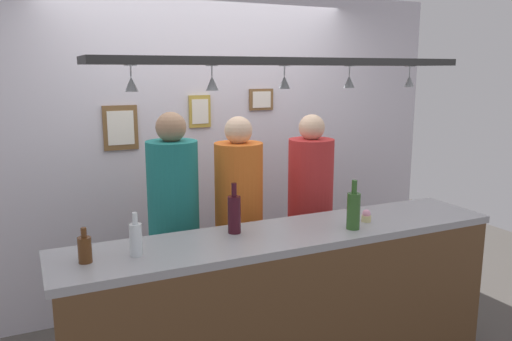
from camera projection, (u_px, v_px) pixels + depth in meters
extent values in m
cube|color=silver|center=(205.00, 151.00, 4.24)|extent=(4.40, 0.06, 2.60)
cube|color=#99999E|center=(288.00, 235.00, 3.01)|extent=(2.70, 0.55, 0.04)
cube|color=brown|center=(308.00, 334.00, 2.88)|extent=(2.65, 0.04, 0.98)
cube|color=black|center=(286.00, 61.00, 2.85)|extent=(2.20, 0.36, 0.04)
cylinder|color=silver|center=(130.00, 65.00, 2.53)|extent=(0.06, 0.06, 0.00)
cylinder|color=silver|center=(131.00, 71.00, 2.53)|extent=(0.01, 0.01, 0.06)
cone|color=silver|center=(131.00, 84.00, 2.55)|extent=(0.07, 0.07, 0.08)
cylinder|color=silver|center=(212.00, 66.00, 2.67)|extent=(0.06, 0.06, 0.00)
cylinder|color=silver|center=(212.00, 71.00, 2.67)|extent=(0.01, 0.01, 0.06)
cone|color=silver|center=(212.00, 83.00, 2.68)|extent=(0.07, 0.07, 0.08)
cylinder|color=silver|center=(285.00, 66.00, 2.92)|extent=(0.06, 0.06, 0.00)
cylinder|color=silver|center=(284.00, 71.00, 2.92)|extent=(0.01, 0.01, 0.06)
cone|color=silver|center=(284.00, 82.00, 2.93)|extent=(0.07, 0.07, 0.08)
cylinder|color=silver|center=(350.00, 66.00, 3.07)|extent=(0.06, 0.06, 0.00)
cylinder|color=silver|center=(349.00, 71.00, 3.07)|extent=(0.01, 0.01, 0.06)
cone|color=silver|center=(349.00, 82.00, 3.09)|extent=(0.07, 0.07, 0.08)
cylinder|color=silver|center=(410.00, 66.00, 3.23)|extent=(0.06, 0.06, 0.00)
cylinder|color=silver|center=(410.00, 71.00, 3.23)|extent=(0.01, 0.01, 0.06)
cone|color=silver|center=(409.00, 81.00, 3.24)|extent=(0.07, 0.07, 0.08)
cube|color=#2D334C|center=(177.00, 299.00, 3.52)|extent=(0.17, 0.18, 0.81)
cylinder|color=#1E7A75|center=(173.00, 193.00, 3.37)|extent=(0.34, 0.34, 0.70)
sphere|color=#9E7556|center=(171.00, 127.00, 3.28)|extent=(0.20, 0.20, 0.20)
cube|color=#2D334C|center=(239.00, 288.00, 3.72)|extent=(0.17, 0.18, 0.78)
cylinder|color=orange|center=(239.00, 191.00, 3.57)|extent=(0.34, 0.34, 0.68)
sphere|color=beige|center=(238.00, 130.00, 3.49)|extent=(0.19, 0.19, 0.19)
cube|color=#2D334C|center=(309.00, 275.00, 3.96)|extent=(0.17, 0.18, 0.78)
cylinder|color=red|center=(311.00, 184.00, 3.82)|extent=(0.34, 0.34, 0.68)
sphere|color=beige|center=(312.00, 127.00, 3.73)|extent=(0.19, 0.19, 0.19)
cylinder|color=#380F19|center=(234.00, 215.00, 2.96)|extent=(0.08, 0.08, 0.22)
cylinder|color=#380F19|center=(234.00, 190.00, 2.93)|extent=(0.03, 0.03, 0.08)
cylinder|color=silver|center=(136.00, 240.00, 2.60)|extent=(0.06, 0.06, 0.17)
cylinder|color=silver|center=(135.00, 218.00, 2.57)|extent=(0.03, 0.03, 0.06)
cylinder|color=#2D5623|center=(353.00, 211.00, 3.03)|extent=(0.08, 0.08, 0.22)
cylinder|color=#2D5623|center=(354.00, 187.00, 3.00)|extent=(0.03, 0.03, 0.08)
cylinder|color=#512D14|center=(85.00, 250.00, 2.51)|extent=(0.07, 0.07, 0.13)
cylinder|color=#512D14|center=(84.00, 233.00, 2.49)|extent=(0.03, 0.03, 0.05)
cylinder|color=beige|center=(366.00, 218.00, 3.20)|extent=(0.06, 0.06, 0.04)
sphere|color=pink|center=(366.00, 214.00, 3.19)|extent=(0.05, 0.05, 0.05)
cube|color=#B29338|center=(200.00, 111.00, 4.11)|extent=(0.18, 0.02, 0.26)
cube|color=white|center=(200.00, 111.00, 4.10)|extent=(0.14, 0.01, 0.20)
cube|color=brown|center=(121.00, 128.00, 3.87)|extent=(0.26, 0.02, 0.34)
cube|color=white|center=(121.00, 128.00, 3.86)|extent=(0.20, 0.01, 0.26)
cube|color=brown|center=(261.00, 99.00, 4.32)|extent=(0.22, 0.02, 0.18)
cube|color=white|center=(262.00, 100.00, 4.31)|extent=(0.17, 0.01, 0.14)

